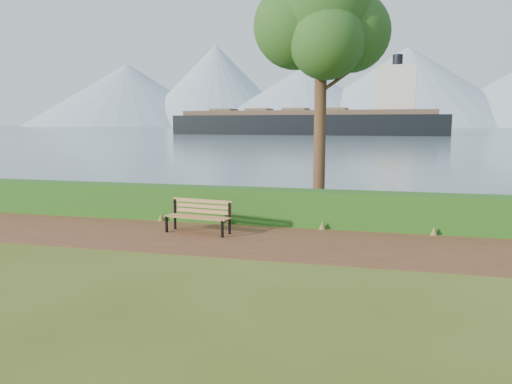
# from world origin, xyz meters

# --- Properties ---
(ground) EXTENTS (140.00, 140.00, 0.00)m
(ground) POSITION_xyz_m (0.00, 0.00, 0.00)
(ground) COLOR #434E16
(ground) RESTS_ON ground
(path) EXTENTS (40.00, 3.40, 0.01)m
(path) POSITION_xyz_m (0.00, 0.30, 0.01)
(path) COLOR #552D1D
(path) RESTS_ON ground
(hedge) EXTENTS (32.00, 0.85, 1.00)m
(hedge) POSITION_xyz_m (0.00, 2.60, 0.50)
(hedge) COLOR #224E16
(hedge) RESTS_ON ground
(water) EXTENTS (700.00, 510.00, 0.00)m
(water) POSITION_xyz_m (0.00, 260.00, 0.01)
(water) COLOR #44606D
(water) RESTS_ON ground
(mountains) EXTENTS (585.00, 190.00, 70.00)m
(mountains) POSITION_xyz_m (-9.17, 406.05, 27.70)
(mountains) COLOR #849AB0
(mountains) RESTS_ON ground
(bench) EXTENTS (1.82, 0.75, 0.89)m
(bench) POSITION_xyz_m (-1.53, 0.85, 0.51)
(bench) COLOR black
(bench) RESTS_ON ground
(tree) EXTENTS (4.19, 3.44, 8.13)m
(tree) POSITION_xyz_m (1.17, 4.49, 6.05)
(tree) COLOR #3E2519
(tree) RESTS_ON ground
(cargo_ship) EXTENTS (67.71, 14.82, 20.39)m
(cargo_ship) POSITION_xyz_m (-13.32, 111.81, 3.04)
(cargo_ship) COLOR black
(cargo_ship) RESTS_ON ground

